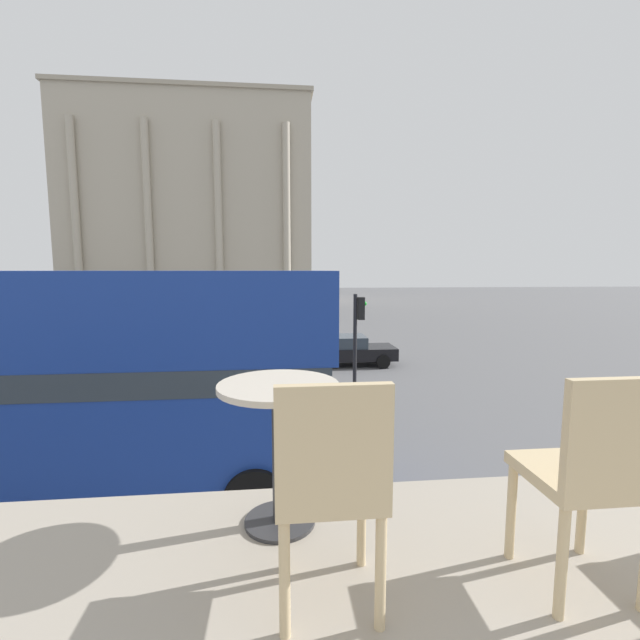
% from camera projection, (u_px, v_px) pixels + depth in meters
% --- Properties ---
extents(double_decker_bus, '(11.20, 2.65, 4.31)m').
position_uv_depth(double_decker_bus, '(20.00, 378.00, 7.67)').
color(double_decker_bus, black).
rests_on(double_decker_bus, ground_plane).
extents(cafe_dining_table, '(0.60, 0.60, 0.73)m').
position_uv_depth(cafe_dining_table, '(279.00, 422.00, 2.12)').
color(cafe_dining_table, '#2D2D30').
rests_on(cafe_dining_table, cafe_floor_slab).
extents(cafe_chair_0, '(0.40, 0.40, 0.91)m').
position_uv_depth(cafe_chair_0, '(330.00, 481.00, 1.56)').
color(cafe_chair_0, '#D1B789').
rests_on(cafe_chair_0, cafe_floor_slab).
extents(cafe_chair_1, '(0.40, 0.40, 0.91)m').
position_uv_depth(cafe_chair_1, '(591.00, 471.00, 1.64)').
color(cafe_chair_1, '#D1B789').
rests_on(cafe_chair_1, cafe_floor_slab).
extents(plaza_building_left, '(31.41, 12.83, 26.21)m').
position_uv_depth(plaza_building_left, '(193.00, 204.00, 57.00)').
color(plaza_building_left, '#B2A893').
rests_on(plaza_building_left, ground_plane).
extents(traffic_light_near, '(0.42, 0.24, 3.59)m').
position_uv_depth(traffic_light_near, '(358.00, 333.00, 13.35)').
color(traffic_light_near, black).
rests_on(traffic_light_near, ground_plane).
extents(traffic_light_mid, '(0.42, 0.24, 3.64)m').
position_uv_depth(traffic_light_mid, '(224.00, 311.00, 20.22)').
color(traffic_light_mid, black).
rests_on(traffic_light_mid, ground_plane).
extents(traffic_light_far, '(0.42, 0.24, 3.67)m').
position_uv_depth(traffic_light_far, '(285.00, 300.00, 27.25)').
color(traffic_light_far, black).
rests_on(traffic_light_far, ground_plane).
extents(car_black, '(4.20, 1.93, 1.35)m').
position_uv_depth(car_black, '(347.00, 350.00, 19.47)').
color(car_black, black).
rests_on(car_black, ground_plane).
extents(car_maroon, '(4.20, 1.93, 1.35)m').
position_uv_depth(car_maroon, '(139.00, 334.00, 24.32)').
color(car_maroon, black).
rests_on(car_maroon, ground_plane).
extents(pedestrian_black, '(0.32, 0.32, 1.77)m').
position_uv_depth(pedestrian_black, '(293.00, 360.00, 15.83)').
color(pedestrian_black, '#282B33').
rests_on(pedestrian_black, ground_plane).
extents(pedestrian_grey, '(0.32, 0.32, 1.68)m').
position_uv_depth(pedestrian_grey, '(279.00, 338.00, 21.30)').
color(pedestrian_grey, '#282B33').
rests_on(pedestrian_grey, ground_plane).
extents(pedestrian_red, '(0.32, 0.32, 1.75)m').
position_uv_depth(pedestrian_red, '(234.00, 348.00, 18.29)').
color(pedestrian_red, '#282B33').
rests_on(pedestrian_red, ground_plane).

